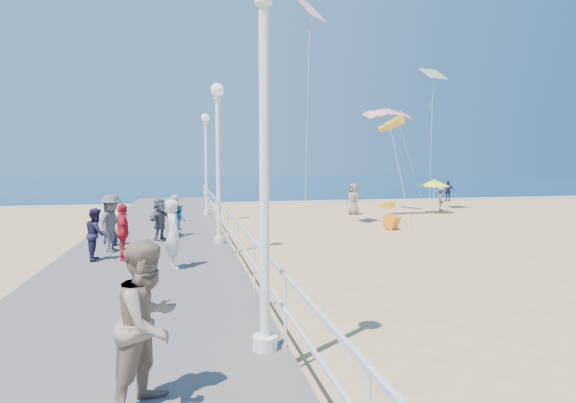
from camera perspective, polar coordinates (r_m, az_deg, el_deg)
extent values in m
plane|color=tan|center=(16.73, 9.97, -5.86)|extent=(160.00, 160.00, 0.00)
cube|color=#0B2547|center=(80.47, -8.29, 2.46)|extent=(160.00, 90.00, 0.05)
cube|color=white|center=(36.35, -2.65, -0.08)|extent=(160.00, 1.20, 0.04)
cube|color=#65605C|center=(15.45, -16.75, -6.11)|extent=(5.00, 44.00, 0.40)
cube|color=white|center=(15.30, -7.67, -1.33)|extent=(0.05, 42.00, 0.06)
cube|color=white|center=(15.36, -7.65, -3.18)|extent=(0.05, 42.00, 0.04)
cylinder|color=white|center=(6.74, -2.94, -17.44)|extent=(0.36, 0.36, 0.20)
cylinder|color=white|center=(6.25, -3.03, 2.96)|extent=(0.14, 0.14, 4.70)
cylinder|color=white|center=(15.40, -8.75, -4.87)|extent=(0.36, 0.36, 0.20)
cylinder|color=white|center=(15.19, -8.86, 3.91)|extent=(0.14, 0.14, 4.70)
sphere|color=white|center=(15.39, -8.98, 13.82)|extent=(0.44, 0.44, 0.44)
cylinder|color=white|center=(24.31, -10.28, -1.40)|extent=(0.36, 0.36, 0.20)
cylinder|color=white|center=(24.18, -10.36, 4.15)|extent=(0.14, 0.14, 4.70)
sphere|color=white|center=(24.30, -10.45, 10.41)|extent=(0.44, 0.44, 0.44)
imported|color=silver|center=(11.79, -14.31, -4.02)|extent=(0.52, 0.70, 1.77)
imported|color=#2F6EB2|center=(11.89, -13.60, -2.24)|extent=(0.35, 0.41, 0.76)
imported|color=gray|center=(5.27, -17.29, -14.54)|extent=(1.07, 1.13, 1.84)
imported|color=#505155|center=(14.69, -21.50, -2.56)|extent=(1.07, 1.29, 1.74)
imported|color=red|center=(13.21, -20.23, -3.67)|extent=(0.53, 0.97, 1.57)
imported|color=#181B34|center=(15.76, -21.66, -2.70)|extent=(0.59, 0.77, 1.41)
imported|color=#4E4F53|center=(16.39, -15.94, -2.17)|extent=(1.12, 1.38, 1.47)
imported|color=gray|center=(17.16, -13.99, -1.73)|extent=(0.44, 0.60, 1.53)
imported|color=#1E1C3E|center=(13.56, -23.16, -3.81)|extent=(0.65, 0.78, 1.45)
imported|color=#595A5E|center=(31.40, 18.89, 0.32)|extent=(0.97, 1.18, 1.59)
imported|color=#1C1B3B|center=(39.86, 19.66, 1.27)|extent=(1.09, 0.64, 1.73)
imported|color=gray|center=(27.73, 8.28, 0.30)|extent=(0.94, 1.10, 1.90)
cube|color=#ED450D|center=(21.69, 12.98, -2.70)|extent=(0.84, 0.89, 0.74)
cylinder|color=white|center=(29.64, 18.02, 0.30)|extent=(0.05, 0.05, 1.80)
cone|color=#F6F519|center=(29.58, 18.07, 2.26)|extent=(1.90, 1.90, 0.45)
cube|color=yellow|center=(32.10, 12.16, -0.51)|extent=(0.55, 0.55, 0.40)
cube|color=gold|center=(32.87, 12.85, -0.40)|extent=(0.55, 0.55, 0.40)
cylinder|color=#FFA715|center=(30.19, 13.33, 9.66)|extent=(1.00, 2.63, 1.07)
cube|color=#17B0C9|center=(31.02, 17.96, 15.17)|extent=(1.59, 1.40, 0.82)
cube|color=red|center=(21.84, 2.79, 23.26)|extent=(1.76, 1.74, 1.09)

